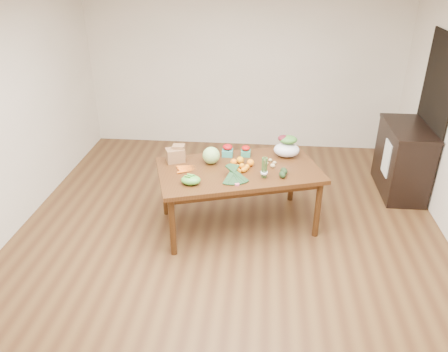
# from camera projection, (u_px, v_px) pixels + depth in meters

# --- Properties ---
(floor) EXTENTS (6.00, 6.00, 0.00)m
(floor) POSITION_uv_depth(u_px,v_px,m) (227.00, 249.00, 4.85)
(floor) COLOR brown
(floor) RESTS_ON ground
(room_walls) EXTENTS (5.02, 6.02, 2.70)m
(room_walls) POSITION_uv_depth(u_px,v_px,m) (227.00, 136.00, 4.22)
(room_walls) COLOR white
(room_walls) RESTS_ON floor
(dining_table) EXTENTS (2.02, 1.50, 0.75)m
(dining_table) POSITION_uv_depth(u_px,v_px,m) (238.00, 197.00, 5.12)
(dining_table) COLOR #492811
(dining_table) RESTS_ON floor
(doorway_dark) EXTENTS (0.02, 1.00, 2.10)m
(doorway_dark) POSITION_uv_depth(u_px,v_px,m) (431.00, 118.00, 5.57)
(doorway_dark) COLOR black
(doorway_dark) RESTS_ON floor
(cabinet) EXTENTS (0.52, 1.02, 0.94)m
(cabinet) POSITION_uv_depth(u_px,v_px,m) (403.00, 160.00, 5.82)
(cabinet) COLOR black
(cabinet) RESTS_ON floor
(dish_towel) EXTENTS (0.02, 0.28, 0.45)m
(dish_towel) POSITION_uv_depth(u_px,v_px,m) (386.00, 158.00, 5.67)
(dish_towel) COLOR white
(dish_towel) RESTS_ON cabinet
(paper_bag) EXTENTS (0.33, 0.30, 0.19)m
(paper_bag) POSITION_uv_depth(u_px,v_px,m) (175.00, 154.00, 5.07)
(paper_bag) COLOR brown
(paper_bag) RESTS_ON dining_table
(cabbage) EXTENTS (0.20, 0.20, 0.20)m
(cabbage) POSITION_uv_depth(u_px,v_px,m) (211.00, 155.00, 5.03)
(cabbage) COLOR #A5C16F
(cabbage) RESTS_ON dining_table
(strawberry_basket_a) EXTENTS (0.16, 0.16, 0.11)m
(strawberry_basket_a) POSITION_uv_depth(u_px,v_px,m) (228.00, 151.00, 5.24)
(strawberry_basket_a) COLOR #B20B13
(strawberry_basket_a) RESTS_ON dining_table
(strawberry_basket_b) EXTENTS (0.14, 0.14, 0.10)m
(strawberry_basket_b) POSITION_uv_depth(u_px,v_px,m) (246.00, 152.00, 5.24)
(strawberry_basket_b) COLOR red
(strawberry_basket_b) RESTS_ON dining_table
(orange_a) EXTENTS (0.08, 0.08, 0.08)m
(orange_a) POSITION_uv_depth(u_px,v_px,m) (234.00, 162.00, 5.02)
(orange_a) COLOR orange
(orange_a) RESTS_ON dining_table
(orange_b) EXTENTS (0.08, 0.08, 0.08)m
(orange_b) POSITION_uv_depth(u_px,v_px,m) (240.00, 160.00, 5.05)
(orange_b) COLOR #FDA30F
(orange_b) RESTS_ON dining_table
(orange_c) EXTENTS (0.08, 0.08, 0.08)m
(orange_c) POSITION_uv_depth(u_px,v_px,m) (250.00, 163.00, 4.99)
(orange_c) COLOR #FB9C0F
(orange_c) RESTS_ON dining_table
(mandarin_cluster) EXTENTS (0.23, 0.23, 0.09)m
(mandarin_cluster) POSITION_uv_depth(u_px,v_px,m) (242.00, 167.00, 4.88)
(mandarin_cluster) COLOR orange
(mandarin_cluster) RESTS_ON dining_table
(carrots) EXTENTS (0.27, 0.25, 0.03)m
(carrots) POSITION_uv_depth(u_px,v_px,m) (186.00, 169.00, 4.92)
(carrots) COLOR #E45A13
(carrots) RESTS_ON dining_table
(snap_pea_bag) EXTENTS (0.21, 0.16, 0.10)m
(snap_pea_bag) POSITION_uv_depth(u_px,v_px,m) (191.00, 180.00, 4.60)
(snap_pea_bag) COLOR green
(snap_pea_bag) RESTS_ON dining_table
(kale_bunch) EXTENTS (0.43, 0.48, 0.16)m
(kale_bunch) POSITION_uv_depth(u_px,v_px,m) (235.00, 174.00, 4.65)
(kale_bunch) COLOR black
(kale_bunch) RESTS_ON dining_table
(asparagus_bundle) EXTENTS (0.11, 0.14, 0.26)m
(asparagus_bundle) POSITION_uv_depth(u_px,v_px,m) (264.00, 168.00, 4.69)
(asparagus_bundle) COLOR #4D7736
(asparagus_bundle) RESTS_ON dining_table
(potato_a) EXTENTS (0.05, 0.04, 0.04)m
(potato_a) POSITION_uv_depth(u_px,v_px,m) (266.00, 163.00, 5.03)
(potato_a) COLOR tan
(potato_a) RESTS_ON dining_table
(potato_b) EXTENTS (0.06, 0.05, 0.05)m
(potato_b) POSITION_uv_depth(u_px,v_px,m) (273.00, 166.00, 4.96)
(potato_b) COLOR #D5B77B
(potato_b) RESTS_ON dining_table
(potato_c) EXTENTS (0.04, 0.04, 0.04)m
(potato_c) POSITION_uv_depth(u_px,v_px,m) (270.00, 160.00, 5.11)
(potato_c) COLOR #DCC77E
(potato_c) RESTS_ON dining_table
(potato_d) EXTENTS (0.04, 0.04, 0.04)m
(potato_d) POSITION_uv_depth(u_px,v_px,m) (266.00, 160.00, 5.10)
(potato_d) COLOR #DCBA7F
(potato_d) RESTS_ON dining_table
(potato_e) EXTENTS (0.04, 0.04, 0.04)m
(potato_e) POSITION_uv_depth(u_px,v_px,m) (275.00, 163.00, 5.04)
(potato_e) COLOR tan
(potato_e) RESTS_ON dining_table
(avocado_a) EXTENTS (0.10, 0.12, 0.07)m
(avocado_a) POSITION_uv_depth(u_px,v_px,m) (282.00, 175.00, 4.74)
(avocado_a) COLOR black
(avocado_a) RESTS_ON dining_table
(avocado_b) EXTENTS (0.11, 0.13, 0.08)m
(avocado_b) POSITION_uv_depth(u_px,v_px,m) (284.00, 171.00, 4.81)
(avocado_b) COLOR black
(avocado_b) RESTS_ON dining_table
(salad_bag) EXTENTS (0.36, 0.31, 0.24)m
(salad_bag) POSITION_uv_depth(u_px,v_px,m) (287.00, 147.00, 5.19)
(salad_bag) COLOR silver
(salad_bag) RESTS_ON dining_table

